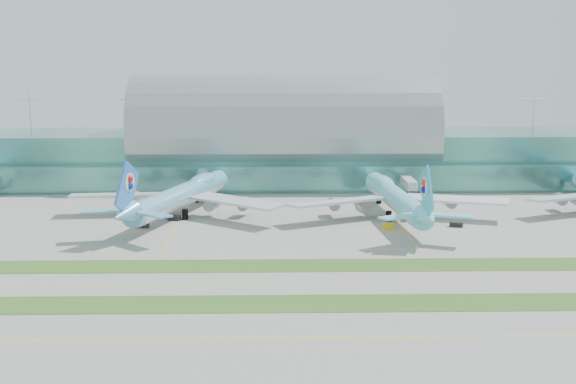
{
  "coord_description": "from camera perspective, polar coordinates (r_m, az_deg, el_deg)",
  "views": [
    {
      "loc": [
        -5.41,
        -188.55,
        52.25
      ],
      "look_at": [
        0.0,
        55.0,
        9.0
      ],
      "focal_mm": 50.0,
      "sensor_mm": 36.0,
      "label": 1
    }
  ],
  "objects": [
    {
      "name": "taxiline_b",
      "position": [
        182.28,
        0.49,
        -6.59
      ],
      "size": [
        420.0,
        0.35,
        0.01
      ],
      "primitive_type": "cube",
      "color": "yellow",
      "rests_on": "ground"
    },
    {
      "name": "gse_f",
      "position": [
        245.36,
        11.88,
        -2.28
      ],
      "size": [
        4.27,
        2.86,
        1.42
      ],
      "primitive_type": "cube",
      "rotation": [
        0.0,
        0.0,
        -0.32
      ],
      "color": "black",
      "rests_on": "ground"
    },
    {
      "name": "airliner_c",
      "position": [
        253.96,
        7.67,
        -0.34
      ],
      "size": [
        70.11,
        79.83,
        21.96
      ],
      "rotation": [
        0.0,
        0.0,
        0.08
      ],
      "color": "#6DDBF1",
      "rests_on": "ground"
    },
    {
      "name": "taxiline_d",
      "position": [
        234.51,
        0.08,
        -2.81
      ],
      "size": [
        420.0,
        0.35,
        0.01
      ],
      "primitive_type": "cube",
      "color": "yellow",
      "rests_on": "ground"
    },
    {
      "name": "terminal",
      "position": [
        319.66,
        -0.29,
        3.24
      ],
      "size": [
        340.0,
        69.1,
        36.0
      ],
      "color": "#3D7A75",
      "rests_on": "ground"
    },
    {
      "name": "ground",
      "position": [
        195.73,
        0.36,
        -5.42
      ],
      "size": [
        700.0,
        700.0,
        0.0
      ],
      "primitive_type": "plane",
      "color": "gray",
      "rests_on": "ground"
    },
    {
      "name": "airliner_b",
      "position": [
        257.06,
        -7.6,
        -0.16
      ],
      "size": [
        69.52,
        80.62,
        22.74
      ],
      "rotation": [
        0.0,
        0.0,
        -0.3
      ],
      "color": "#5CA6CC",
      "rests_on": "ground"
    },
    {
      "name": "gse_d",
      "position": [
        251.91,
        -8.08,
        -1.83
      ],
      "size": [
        4.02,
        2.38,
        1.48
      ],
      "primitive_type": "cube",
      "rotation": [
        0.0,
        0.0,
        -0.1
      ],
      "color": "black",
      "rests_on": "ground"
    },
    {
      "name": "grass_strip_near",
      "position": [
        168.91,
        0.63,
        -7.94
      ],
      "size": [
        420.0,
        12.0,
        0.08
      ],
      "primitive_type": "cube",
      "color": "#2D591E",
      "rests_on": "ground"
    },
    {
      "name": "gse_c",
      "position": [
        242.89,
        -10.32,
        -2.32
      ],
      "size": [
        4.09,
        1.97,
        1.69
      ],
      "primitive_type": "cube",
      "rotation": [
        0.0,
        0.0,
        -0.05
      ],
      "color": "black",
      "rests_on": "ground"
    },
    {
      "name": "gse_e",
      "position": [
        238.75,
        7.13,
        -2.44
      ],
      "size": [
        3.47,
        2.3,
        1.72
      ],
      "primitive_type": "cube",
      "rotation": [
        0.0,
        0.0,
        -0.18
      ],
      "color": "#EBAF0D",
      "rests_on": "ground"
    },
    {
      "name": "grass_strip_far",
      "position": [
        197.65,
        0.34,
        -5.25
      ],
      "size": [
        420.0,
        12.0,
        0.08
      ],
      "primitive_type": "cube",
      "color": "#2D591E",
      "rests_on": "ground"
    },
    {
      "name": "taxiline_a",
      "position": [
        150.04,
        0.89,
        -10.31
      ],
      "size": [
        420.0,
        0.35,
        0.01
      ],
      "primitive_type": "cube",
      "color": "yellow",
      "rests_on": "ground"
    },
    {
      "name": "taxiline_c",
      "position": [
        213.12,
        0.22,
        -4.12
      ],
      "size": [
        420.0,
        0.35,
        0.01
      ],
      "primitive_type": "cube",
      "color": "yellow",
      "rests_on": "ground"
    }
  ]
}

